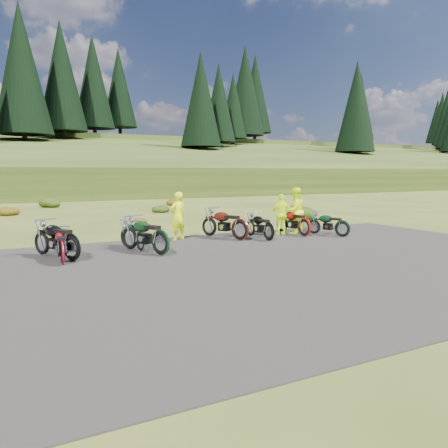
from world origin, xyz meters
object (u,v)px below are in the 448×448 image
motorcycle_0 (72,262)px  person_middle (178,217)px  motorcycle_3 (141,253)px  motorcycle_7 (342,238)px

motorcycle_0 → person_middle: (4.16, 2.23, 0.92)m
motorcycle_3 → person_middle: bearing=-57.4°
motorcycle_3 → motorcycle_7: (8.08, -0.50, 0.00)m
motorcycle_3 → person_middle: size_ratio=1.05×
motorcycle_0 → motorcycle_7: 10.29m
motorcycle_3 → person_middle: 2.74m
motorcycle_3 → person_middle: (1.95, 1.70, 0.92)m
person_middle → motorcycle_7: bearing=142.7°
motorcycle_0 → motorcycle_3: bearing=-103.6°
motorcycle_3 → motorcycle_7: 8.09m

